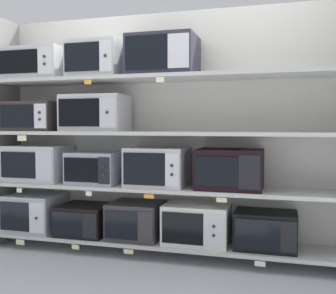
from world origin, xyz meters
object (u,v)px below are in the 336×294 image
microwave_0 (36,212)px  microwave_1 (85,219)px  microwave_6 (97,168)px  microwave_9 (35,117)px  microwave_5 (38,163)px  microwave_11 (37,65)px  microwave_2 (136,220)px  microwave_4 (266,230)px  microwave_7 (158,167)px  microwave_13 (163,56)px  microwave_12 (98,60)px  microwave_10 (95,113)px  microwave_3 (197,224)px  microwave_8 (230,169)px

microwave_0 → microwave_1: bearing=-0.0°
microwave_6 → microwave_9: bearing=-180.0°
microwave_5 → microwave_11: bearing=-0.3°
microwave_2 → microwave_4: (1.08, -0.00, -0.01)m
microwave_7 → microwave_13: 0.92m
microwave_5 → microwave_13: microwave_13 is taller
microwave_2 → microwave_12: microwave_12 is taller
microwave_2 → microwave_13: (0.24, -0.00, 1.38)m
microwave_9 → microwave_4: bearing=-0.0°
microwave_12 → microwave_5: bearing=180.0°
microwave_5 → microwave_10: size_ratio=0.98×
microwave_1 → microwave_5: 0.68m
microwave_1 → microwave_11: bearing=180.0°
microwave_3 → microwave_12: 1.62m
microwave_8 → microwave_9: 1.83m
microwave_8 → microwave_10: 1.26m
microwave_0 → microwave_4: bearing=-0.0°
microwave_9 → microwave_10: bearing=0.0°
microwave_7 → microwave_3: bearing=0.0°
microwave_10 → microwave_11: bearing=180.0°
microwave_7 → microwave_2: bearing=179.9°
microwave_7 → microwave_8: (0.60, 0.00, -0.00)m
microwave_6 → microwave_1: bearing=-179.9°
microwave_6 → microwave_13: (0.61, -0.00, 0.94)m
microwave_2 → microwave_3: microwave_3 is taller
microwave_3 → microwave_9: size_ratio=1.09×
microwave_10 → microwave_11: size_ratio=0.98×
microwave_0 → microwave_13: 1.84m
microwave_8 → microwave_9: (-1.78, -0.00, 0.43)m
microwave_5 → microwave_6: size_ratio=1.24×
microwave_0 → microwave_12: (0.64, -0.00, 1.36)m
microwave_7 → microwave_10: size_ratio=0.89×
microwave_11 → microwave_12: microwave_12 is taller
microwave_8 → microwave_13: 1.07m
microwave_1 → microwave_2: microwave_2 is taller
microwave_5 → microwave_6: (0.59, -0.00, -0.02)m
microwave_2 → microwave_9: microwave_9 is taller
microwave_2 → microwave_0: bearing=-180.0°
microwave_1 → microwave_13: size_ratio=0.80×
microwave_1 → microwave_3: (1.02, 0.00, 0.03)m
microwave_5 → microwave_9: microwave_9 is taller
microwave_7 → microwave_11: size_ratio=0.87×
microwave_8 → microwave_9: size_ratio=1.07×
microwave_1 → microwave_3: size_ratio=0.83×
microwave_7 → microwave_1: bearing=180.0°
microwave_0 → microwave_3: (1.52, -0.00, -0.01)m
microwave_0 → microwave_9: (0.01, -0.00, 0.88)m
microwave_4 → microwave_11: size_ratio=0.85×
microwave_6 → microwave_12: bearing=-0.1°
microwave_2 → microwave_5: microwave_5 is taller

